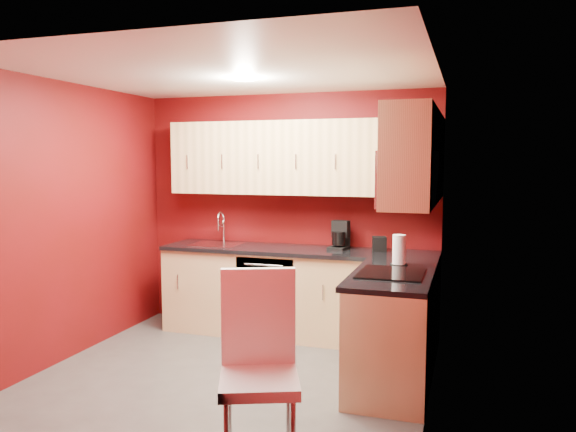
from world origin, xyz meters
The scene contains 21 objects.
floor centered at (0.00, 0.00, 0.00)m, with size 3.20×3.20×0.00m, color #4E4B48.
ceiling centered at (0.00, 0.00, 2.50)m, with size 3.20×3.20×0.00m, color white.
wall_back centered at (0.00, 1.50, 1.25)m, with size 3.20×3.20×0.00m, color #5E090D.
wall_front centered at (0.00, -1.50, 1.25)m, with size 3.20×3.20×0.00m, color #5E090D.
wall_left centered at (-1.60, 0.00, 1.25)m, with size 3.00×3.00×0.00m, color #5E090D.
wall_right centered at (1.60, 0.00, 1.25)m, with size 3.00×3.00×0.00m, color #5E090D.
base_cabinets_back centered at (0.20, 1.20, 0.43)m, with size 2.80×0.60×0.87m, color #E7BD84.
base_cabinets_right centered at (1.30, 0.25, 0.43)m, with size 0.60×1.30×0.87m, color #E7BD84.
countertop_back centered at (0.20, 1.19, 0.89)m, with size 2.80×0.63×0.04m, color black.
countertop_right centered at (1.29, 0.23, 0.89)m, with size 0.63×1.27×0.04m, color black.
upper_cabinets_back centered at (0.20, 1.32, 1.83)m, with size 2.80×0.35×0.75m, color #EBC585.
upper_cabinets_right centered at (1.42, 0.44, 1.89)m, with size 0.35×1.55×0.75m.
microwave centered at (1.39, 0.20, 1.66)m, with size 0.42×0.76×0.42m.
cooktop centered at (1.28, 0.20, 0.92)m, with size 0.50×0.55×0.01m, color black.
sink centered at (-0.70, 1.20, 0.94)m, with size 0.52×0.42×0.35m.
dishwasher_front centered at (-0.05, 0.91, 0.43)m, with size 0.60×0.02×0.82m, color black.
downlight centered at (0.00, 0.30, 2.48)m, with size 0.20×0.20×0.01m, color white.
coffee_maker centered at (0.61, 1.27, 1.05)m, with size 0.17×0.23×0.29m, color black, non-canonical shape.
napkin_holder centered at (1.02, 1.29, 0.98)m, with size 0.13×0.13×0.14m, color black, non-canonical shape.
paper_towel centered at (1.29, 0.60, 1.04)m, with size 0.15×0.15×0.26m, color white, non-canonical shape.
dining_chair centered at (0.70, -1.20, 0.57)m, with size 0.46×0.48×1.14m, color white, non-canonical shape.
Camera 1 is at (1.85, -4.19, 1.80)m, focal length 35.00 mm.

